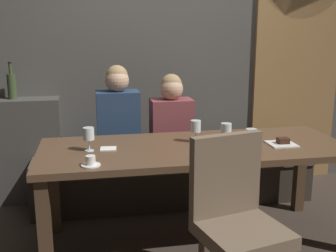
% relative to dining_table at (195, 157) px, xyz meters
% --- Properties ---
extents(ground, '(9.00, 9.00, 0.00)m').
position_rel_dining_table_xyz_m(ground, '(0.00, 0.00, -0.65)').
color(ground, '#382D26').
extents(back_wall_tiled, '(6.00, 0.12, 3.00)m').
position_rel_dining_table_xyz_m(back_wall_tiled, '(0.00, 1.22, 0.85)').
color(back_wall_tiled, '#4C4944').
rests_on(back_wall_tiled, ground).
extents(arched_door, '(0.90, 0.05, 2.55)m').
position_rel_dining_table_xyz_m(arched_door, '(1.35, 1.15, 0.71)').
color(arched_door, olive).
rests_on(arched_door, ground).
extents(back_counter, '(1.10, 0.28, 0.95)m').
position_rel_dining_table_xyz_m(back_counter, '(-1.55, 1.04, -0.18)').
color(back_counter, '#413E3A').
rests_on(back_counter, ground).
extents(dining_table, '(2.20, 0.84, 0.74)m').
position_rel_dining_table_xyz_m(dining_table, '(0.00, 0.00, 0.00)').
color(dining_table, '#493422').
rests_on(dining_table, ground).
extents(banquette_bench, '(2.50, 0.44, 0.45)m').
position_rel_dining_table_xyz_m(banquette_bench, '(0.00, 0.70, -0.42)').
color(banquette_bench, '#312A23').
rests_on(banquette_bench, ground).
extents(chair_near_side, '(0.53, 0.53, 0.98)m').
position_rel_dining_table_xyz_m(chair_near_side, '(0.05, -0.72, -0.09)').
color(chair_near_side, brown).
rests_on(chair_near_side, ground).
extents(diner_redhead, '(0.36, 0.24, 0.81)m').
position_rel_dining_table_xyz_m(diner_redhead, '(-0.50, 0.70, 0.18)').
color(diner_redhead, navy).
rests_on(diner_redhead, banquette_bench).
extents(diner_bearded, '(0.36, 0.24, 0.73)m').
position_rel_dining_table_xyz_m(diner_bearded, '(-0.04, 0.68, 0.14)').
color(diner_bearded, brown).
rests_on(diner_bearded, banquette_bench).
extents(wine_bottle_pale_label, '(0.08, 0.08, 0.33)m').
position_rel_dining_table_xyz_m(wine_bottle_pale_label, '(-1.40, 1.05, 0.42)').
color(wine_bottle_pale_label, '#384728').
rests_on(wine_bottle_pale_label, back_counter).
extents(wine_glass_near_right, '(0.08, 0.08, 0.16)m').
position_rel_dining_table_xyz_m(wine_glass_near_right, '(0.33, -0.23, 0.20)').
color(wine_glass_near_right, silver).
rests_on(wine_glass_near_right, dining_table).
extents(wine_glass_end_left, '(0.08, 0.08, 0.16)m').
position_rel_dining_table_xyz_m(wine_glass_end_left, '(-0.74, 0.01, 0.20)').
color(wine_glass_end_left, silver).
rests_on(wine_glass_end_left, dining_table).
extents(wine_glass_far_right, '(0.08, 0.08, 0.16)m').
position_rel_dining_table_xyz_m(wine_glass_far_right, '(0.23, -0.31, 0.20)').
color(wine_glass_far_right, silver).
rests_on(wine_glass_far_right, dining_table).
extents(wine_glass_center_front, '(0.08, 0.08, 0.16)m').
position_rel_dining_table_xyz_m(wine_glass_center_front, '(0.03, 0.09, 0.20)').
color(wine_glass_center_front, silver).
rests_on(wine_glass_center_front, dining_table).
extents(wine_glass_far_left, '(0.08, 0.08, 0.16)m').
position_rel_dining_table_xyz_m(wine_glass_far_left, '(0.22, -0.04, 0.20)').
color(wine_glass_far_left, silver).
rests_on(wine_glass_far_left, dining_table).
extents(espresso_cup, '(0.12, 0.12, 0.06)m').
position_rel_dining_table_xyz_m(espresso_cup, '(-0.74, -0.31, 0.11)').
color(espresso_cup, white).
rests_on(espresso_cup, dining_table).
extents(dessert_plate, '(0.19, 0.19, 0.05)m').
position_rel_dining_table_xyz_m(dessert_plate, '(0.63, -0.09, 0.10)').
color(dessert_plate, white).
rests_on(dessert_plate, dining_table).
extents(folded_napkin, '(0.12, 0.11, 0.01)m').
position_rel_dining_table_xyz_m(folded_napkin, '(-0.61, 0.02, 0.09)').
color(folded_napkin, silver).
rests_on(folded_napkin, dining_table).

